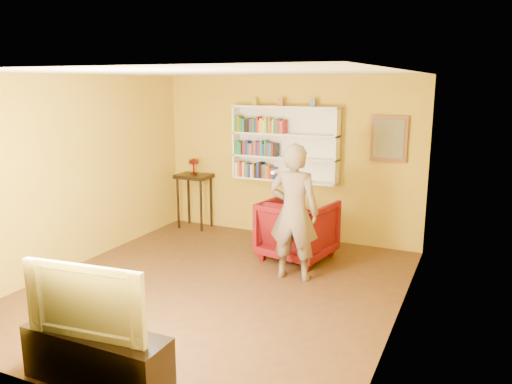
% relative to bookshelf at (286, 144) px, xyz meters
% --- Properties ---
extents(room_shell, '(5.30, 5.80, 2.88)m').
position_rel_bookshelf_xyz_m(room_shell, '(0.00, -2.41, -0.58)').
color(room_shell, '#432915').
rests_on(room_shell, ground).
extents(bookshelf, '(1.80, 0.29, 1.23)m').
position_rel_bookshelf_xyz_m(bookshelf, '(0.00, 0.00, 0.00)').
color(bookshelf, white).
rests_on(bookshelf, room_shell).
extents(books_row_lower, '(0.71, 0.19, 0.26)m').
position_rel_bookshelf_xyz_m(books_row_lower, '(-0.52, -0.11, -0.46)').
color(books_row_lower, silver).
rests_on(books_row_lower, bookshelf).
extents(books_row_middle, '(0.75, 0.19, 0.26)m').
position_rel_bookshelf_xyz_m(books_row_middle, '(-0.49, -0.11, -0.09)').
color(books_row_middle, '#1B7D21').
rests_on(books_row_middle, bookshelf).
extents(books_row_upper, '(0.88, 0.19, 0.27)m').
position_rel_bookshelf_xyz_m(books_row_upper, '(-0.43, -0.11, 0.30)').
color(books_row_upper, '#1B7D21').
rests_on(books_row_upper, bookshelf).
extents(ornament_left, '(0.08, 0.08, 0.11)m').
position_rel_bookshelf_xyz_m(ornament_left, '(-0.54, -0.06, 0.67)').
color(ornament_left, '#A38F2E').
rests_on(ornament_left, bookshelf).
extents(ornament_centre, '(0.09, 0.09, 0.12)m').
position_rel_bookshelf_xyz_m(ornament_centre, '(-0.07, -0.06, 0.68)').
color(ornament_centre, '#AB4639').
rests_on(ornament_centre, bookshelf).
extents(ornament_right, '(0.08, 0.08, 0.12)m').
position_rel_bookshelf_xyz_m(ornament_right, '(0.47, -0.06, 0.68)').
color(ornament_right, slate).
rests_on(ornament_right, bookshelf).
extents(framed_painting, '(0.55, 0.05, 0.70)m').
position_rel_bookshelf_xyz_m(framed_painting, '(1.65, 0.05, 0.16)').
color(framed_painting, brown).
rests_on(framed_painting, room_shell).
extents(console_table, '(0.60, 0.46, 0.98)m').
position_rel_bookshelf_xyz_m(console_table, '(-1.70, -0.16, -0.79)').
color(console_table, black).
rests_on(console_table, ground).
extents(ruby_lustre, '(0.17, 0.18, 0.28)m').
position_rel_bookshelf_xyz_m(ruby_lustre, '(-1.70, -0.16, -0.41)').
color(ruby_lustre, maroon).
rests_on(ruby_lustre, console_table).
extents(armchair, '(1.12, 1.14, 0.90)m').
position_rel_bookshelf_xyz_m(armchair, '(0.56, -0.92, -1.15)').
color(armchair, '#4D050E').
rests_on(armchair, ground).
extents(person, '(0.70, 0.50, 1.83)m').
position_rel_bookshelf_xyz_m(person, '(0.78, -1.68, -0.68)').
color(person, '#69584D').
rests_on(person, ground).
extents(game_remote, '(0.04, 0.15, 0.04)m').
position_rel_bookshelf_xyz_m(game_remote, '(0.67, -2.08, -0.08)').
color(game_remote, white).
rests_on(game_remote, person).
extents(tv_cabinet, '(1.36, 0.41, 0.49)m').
position_rel_bookshelf_xyz_m(tv_cabinet, '(0.08, -4.66, -1.35)').
color(tv_cabinet, black).
rests_on(tv_cabinet, ground).
extents(television, '(1.14, 0.27, 0.65)m').
position_rel_bookshelf_xyz_m(television, '(0.08, -4.66, -0.78)').
color(television, black).
rests_on(television, tv_cabinet).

